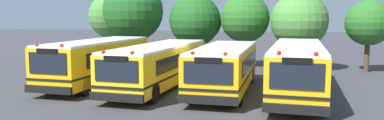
% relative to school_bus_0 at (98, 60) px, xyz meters
% --- Properties ---
extents(ground_plane, '(160.00, 160.00, 0.00)m').
position_rel_school_bus_0_xyz_m(ground_plane, '(5.69, 0.04, -1.43)').
color(ground_plane, '#38383D').
extents(school_bus_0, '(2.73, 9.34, 2.72)m').
position_rel_school_bus_0_xyz_m(school_bus_0, '(0.00, 0.00, 0.00)').
color(school_bus_0, yellow).
rests_on(school_bus_0, ground_plane).
extents(school_bus_1, '(2.81, 10.50, 2.54)m').
position_rel_school_bus_0_xyz_m(school_bus_1, '(3.92, -0.13, -0.08)').
color(school_bus_1, yellow).
rests_on(school_bus_1, ground_plane).
extents(school_bus_2, '(2.71, 9.32, 2.54)m').
position_rel_school_bus_0_xyz_m(school_bus_2, '(7.62, -0.19, -0.09)').
color(school_bus_2, yellow).
rests_on(school_bus_2, ground_plane).
extents(school_bus_3, '(2.71, 10.89, 2.70)m').
position_rel_school_bus_0_xyz_m(school_bus_3, '(11.32, -0.12, -0.01)').
color(school_bus_3, yellow).
rests_on(school_bus_3, ground_plane).
extents(tree_0, '(3.93, 3.93, 5.97)m').
position_rel_school_bus_0_xyz_m(tree_0, '(-4.08, 9.99, 2.62)').
color(tree_0, '#4C3823').
rests_on(tree_0, ground_plane).
extents(tree_1, '(5.00, 5.00, 6.91)m').
position_rel_school_bus_0_xyz_m(tree_1, '(-1.86, 9.39, 2.95)').
color(tree_1, '#4C3823').
rests_on(tree_1, ground_plane).
extents(tree_2, '(4.19, 4.19, 5.74)m').
position_rel_school_bus_0_xyz_m(tree_2, '(3.57, 9.82, 2.18)').
color(tree_2, '#4C3823').
rests_on(tree_2, ground_plane).
extents(tree_3, '(3.83, 3.83, 5.76)m').
position_rel_school_bus_0_xyz_m(tree_3, '(7.52, 9.78, 2.49)').
color(tree_3, '#4C3823').
rests_on(tree_3, ground_plane).
extents(tree_4, '(4.18, 4.18, 5.76)m').
position_rel_school_bus_0_xyz_m(tree_4, '(11.42, 9.06, 2.23)').
color(tree_4, '#4C3823').
rests_on(tree_4, ground_plane).
extents(tree_5, '(3.25, 3.25, 5.17)m').
position_rel_school_bus_0_xyz_m(tree_5, '(16.23, 9.23, 2.21)').
color(tree_5, '#4C3823').
rests_on(tree_5, ground_plane).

